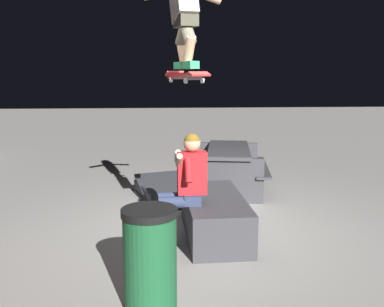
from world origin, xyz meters
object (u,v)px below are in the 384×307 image
(skateboard, at_px, (186,76))
(kicker_ramp, at_px, (170,195))
(ledge_box_main, at_px, (214,216))
(skater_airborne, at_px, (184,11))
(picnic_table_back, at_px, (228,162))
(person_sitting_on_ledge, at_px, (183,183))
(trash_bin, at_px, (150,259))

(skateboard, relative_size, kicker_ramp, 0.74)
(ledge_box_main, bearing_deg, skater_airborne, 131.56)
(skater_airborne, height_order, kicker_ramp, skater_airborne)
(picnic_table_back, bearing_deg, skateboard, 160.88)
(skateboard, relative_size, skater_airborne, 0.93)
(ledge_box_main, height_order, picnic_table_back, picnic_table_back)
(ledge_box_main, distance_m, skater_airborne, 2.49)
(picnic_table_back, bearing_deg, ledge_box_main, 166.82)
(skater_airborne, relative_size, kicker_ramp, 0.80)
(ledge_box_main, relative_size, picnic_table_back, 0.88)
(person_sitting_on_ledge, xyz_separation_m, skateboard, (-0.16, -0.03, 1.25))
(ledge_box_main, bearing_deg, kicker_ramp, 18.48)
(kicker_ramp, relative_size, trash_bin, 1.54)
(trash_bin, bearing_deg, skater_airborne, -15.22)
(trash_bin, bearing_deg, ledge_box_main, -24.11)
(ledge_box_main, height_order, trash_bin, trash_bin)
(skateboard, distance_m, kicker_ramp, 2.79)
(person_sitting_on_ledge, bearing_deg, trash_bin, 166.38)
(ledge_box_main, bearing_deg, picnic_table_back, -13.18)
(person_sitting_on_ledge, height_order, skater_airborne, skater_airborne)
(kicker_ramp, bearing_deg, skateboard, -175.51)
(ledge_box_main, bearing_deg, person_sitting_on_ledge, 120.54)
(person_sitting_on_ledge, xyz_separation_m, kicker_ramp, (1.84, 0.13, -0.67))
(picnic_table_back, bearing_deg, person_sitting_on_ledge, 159.07)
(skateboard, bearing_deg, skater_airborne, 14.44)
(ledge_box_main, distance_m, picnic_table_back, 2.20)
(kicker_ramp, bearing_deg, trash_bin, 176.12)
(ledge_box_main, xyz_separation_m, person_sitting_on_ledge, (-0.24, 0.41, 0.50))
(skater_airborne, xyz_separation_m, trash_bin, (-1.35, 0.37, -2.23))
(skateboard, relative_size, trash_bin, 1.14)
(ledge_box_main, relative_size, skateboard, 1.58)
(skater_airborne, distance_m, kicker_ramp, 3.26)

